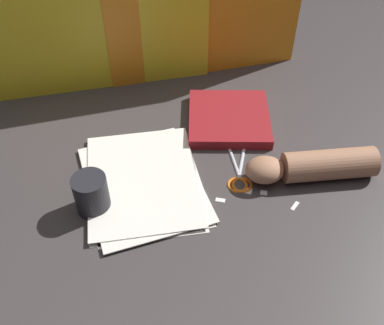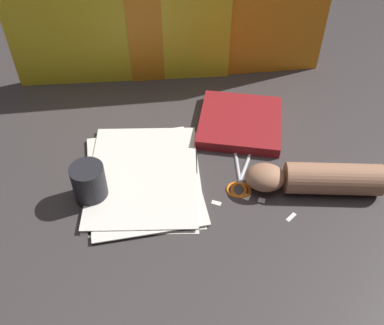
# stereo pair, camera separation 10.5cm
# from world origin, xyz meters

# --- Properties ---
(ground_plane) EXTENTS (6.00, 6.00, 0.00)m
(ground_plane) POSITION_xyz_m (0.00, 0.00, 0.00)
(ground_plane) COLOR #3D3838
(backdrop_panel_left) EXTENTS (0.63, 0.04, 0.39)m
(backdrop_panel_left) POSITION_xyz_m (-0.16, 0.47, 0.20)
(backdrop_panel_left) COLOR yellow
(backdrop_panel_left) RESTS_ON ground_plane
(backdrop_panel_center) EXTENTS (0.58, 0.03, 0.46)m
(backdrop_panel_center) POSITION_xyz_m (0.16, 0.47, 0.23)
(backdrop_panel_center) COLOR orange
(backdrop_panel_center) RESTS_ON ground_plane
(paper_stack) EXTENTS (0.29, 0.37, 0.01)m
(paper_stack) POSITION_xyz_m (-0.11, 0.04, 0.01)
(paper_stack) COLOR white
(paper_stack) RESTS_ON ground_plane
(book_closed) EXTENTS (0.27, 0.27, 0.03)m
(book_closed) POSITION_xyz_m (0.15, 0.21, 0.01)
(book_closed) COLOR maroon
(book_closed) RESTS_ON ground_plane
(scissors) EXTENTS (0.10, 0.18, 0.01)m
(scissors) POSITION_xyz_m (0.12, 0.01, 0.00)
(scissors) COLOR silver
(scissors) RESTS_ON ground_plane
(hand_forearm) EXTENTS (0.32, 0.12, 0.07)m
(hand_forearm) POSITION_xyz_m (0.29, -0.04, 0.04)
(hand_forearm) COLOR #A87556
(hand_forearm) RESTS_ON ground_plane
(paper_scrap_near) EXTENTS (0.03, 0.03, 0.00)m
(paper_scrap_near) POSITION_xyz_m (0.21, -0.12, 0.00)
(paper_scrap_near) COLOR white
(paper_scrap_near) RESTS_ON ground_plane
(paper_scrap_mid) EXTENTS (0.03, 0.02, 0.00)m
(paper_scrap_mid) POSITION_xyz_m (0.12, -0.05, 0.00)
(paper_scrap_mid) COLOR white
(paper_scrap_mid) RESTS_ON ground_plane
(paper_scrap_far) EXTENTS (0.03, 0.02, 0.00)m
(paper_scrap_far) POSITION_xyz_m (0.05, -0.06, 0.00)
(paper_scrap_far) COLOR white
(paper_scrap_far) RESTS_ON ground_plane
(paper_scrap_side) EXTENTS (0.02, 0.02, 0.00)m
(paper_scrap_side) POSITION_xyz_m (0.16, -0.06, 0.00)
(paper_scrap_side) COLOR white
(paper_scrap_side) RESTS_ON ground_plane
(mug) EXTENTS (0.08, 0.08, 0.09)m
(mug) POSITION_xyz_m (-0.24, -0.01, 0.05)
(mug) COLOR #232328
(mug) RESTS_ON ground_plane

